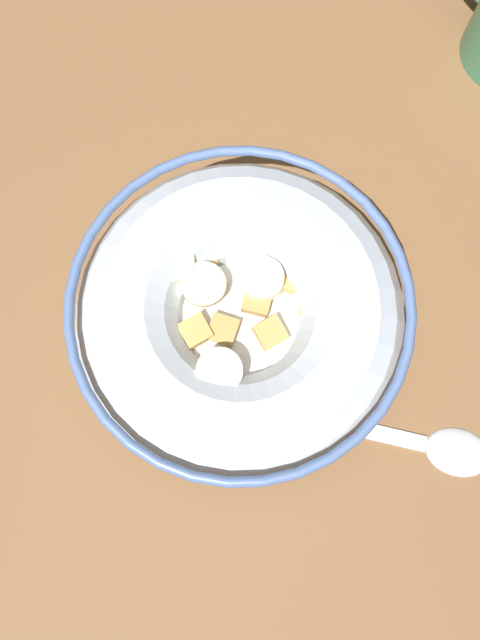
{
  "coord_description": "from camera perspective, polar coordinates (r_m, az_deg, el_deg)",
  "views": [
    {
      "loc": [
        -7.29,
        6.37,
        42.1
      ],
      "look_at": [
        0.0,
        0.0,
        3.0
      ],
      "focal_mm": 37.58,
      "sensor_mm": 36.0,
      "label": 1
    }
  ],
  "objects": [
    {
      "name": "ground_plane",
      "position": [
        0.44,
        0.0,
        -1.25
      ],
      "size": [
        132.33,
        132.33,
        2.0
      ],
      "primitive_type": "cube",
      "color": "brown"
    },
    {
      "name": "cereal_bowl",
      "position": [
        0.4,
        -0.02,
        0.16
      ],
      "size": [
        19.69,
        19.69,
        6.48
      ],
      "color": "#B2BCC6",
      "rests_on": "ground_plane"
    },
    {
      "name": "spoon",
      "position": [
        0.43,
        15.87,
        -10.2
      ],
      "size": [
        12.31,
        9.61,
        0.8
      ],
      "color": "#B7B7BC",
      "rests_on": "ground_plane"
    }
  ]
}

